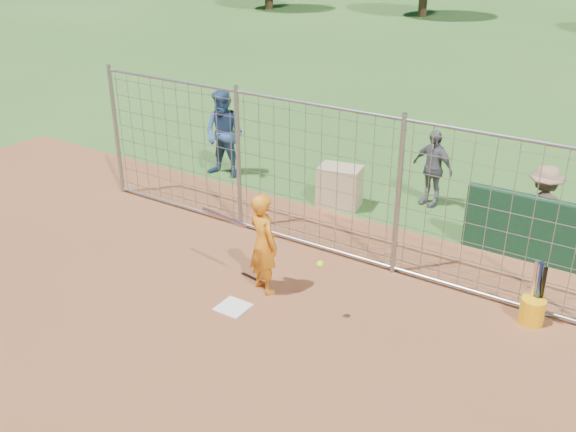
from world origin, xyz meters
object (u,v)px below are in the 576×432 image
Objects in this scene: bystander_a at (224,134)px; bucket_with_bats at (533,307)px; equipment_bin at (340,186)px; bystander_b at (432,168)px; bystander_c at (541,210)px; batter at (263,244)px.

bystander_a reaches higher than bucket_with_bats.
bucket_with_bats is (4.16, -2.05, -0.15)m from equipment_bin.
bystander_b is 2.41m from bystander_c.
bystander_a reaches higher than bystander_c.
batter reaches higher than equipment_bin.
bystander_a is at bearing -20.09° from bystander_c.
bystander_b reaches higher than equipment_bin.
equipment_bin is at bearing -7.51° from bystander_a.
bystander_a reaches higher than bystander_b.
bystander_a is at bearing -152.31° from bystander_b.
batter is 1.04× the size of bystander_b.
batter is 4.69m from bystander_c.
equipment_bin is 4.64m from bucket_with_bats.
bucket_with_bats is (0.48, -2.19, -0.52)m from bystander_c.
equipment_bin is 0.82× the size of bucket_with_bats.
bystander_c reaches higher than equipment_bin.
batter reaches higher than bystander_b.
batter is at bearing -160.16° from bucket_with_bats.
batter is at bearing -51.68° from bystander_a.
bucket_with_bats is at bearing -33.85° from bystander_b.
bystander_a is at bearing -23.69° from batter.
equipment_bin is (-1.44, -1.03, -0.35)m from bystander_b.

